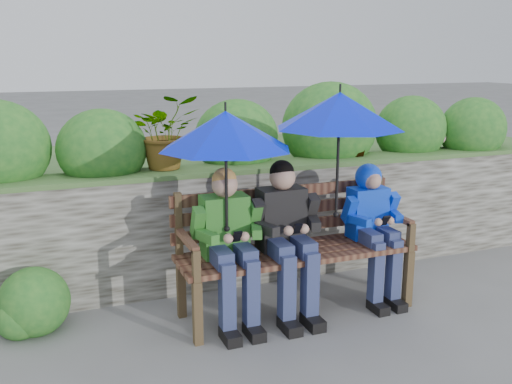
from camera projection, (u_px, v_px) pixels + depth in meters
name	position (u px, v px, depth m)	size (l,w,h in m)	color
ground	(261.00, 314.00, 4.42)	(60.00, 60.00, 0.00)	#5F5F5F
garden_backdrop	(194.00, 194.00, 5.72)	(8.00, 2.86, 1.75)	#474339
park_bench	(293.00, 241.00, 4.42)	(1.85, 0.54, 0.97)	#4B3A23
boy_left	(229.00, 239.00, 4.12)	(0.51, 0.59, 1.17)	#207E1D
boy_middle	(286.00, 231.00, 4.27)	(0.53, 0.61, 1.19)	black
boy_right	(373.00, 219.00, 4.56)	(0.46, 0.56, 1.11)	#0224BD
umbrella_left	(226.00, 130.00, 3.92)	(0.95, 0.95, 0.92)	#0017E9
umbrella_right	(339.00, 111.00, 4.19)	(0.97, 0.97, 1.01)	#0017E9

